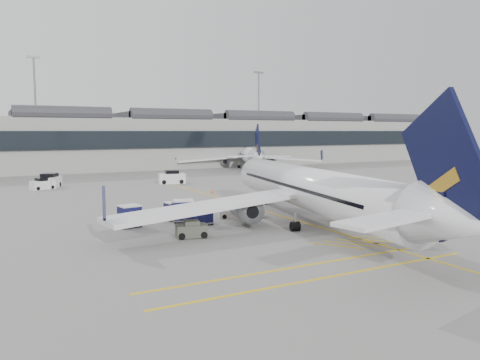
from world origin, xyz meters
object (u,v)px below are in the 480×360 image
ramp_agent_a (247,211)px  baggage_cart_a (174,210)px  belt_loader (236,212)px  airliner_main (314,190)px  ramp_agent_b (246,211)px  pushback_tug (191,230)px

ramp_agent_a → baggage_cart_a: bearing=99.3°
belt_loader → ramp_agent_a: belt_loader is taller
airliner_main → ramp_agent_b: airliner_main is taller
belt_loader → ramp_agent_b: bearing=-71.6°
belt_loader → ramp_agent_b: size_ratio=2.68×
ramp_agent_a → ramp_agent_b: 0.53m
baggage_cart_a → ramp_agent_a: 6.93m
ramp_agent_a → airliner_main: bearing=-106.5°
baggage_cart_a → ramp_agent_a: (6.18, -3.14, -0.12)m
baggage_cart_a → ramp_agent_b: bearing=-37.0°
airliner_main → belt_loader: bearing=134.2°
ramp_agent_a → ramp_agent_b: bearing=168.9°
belt_loader → pushback_tug: (-7.09, -5.93, 0.06)m
airliner_main → ramp_agent_b: (-4.23, 4.71, -2.26)m
belt_loader → ramp_agent_a: 1.58m
belt_loader → pushback_tug: bearing=-121.4°
ramp_agent_a → pushback_tug: (-7.47, -4.42, -0.19)m
ramp_agent_b → belt_loader: bearing=-88.6°
baggage_cart_a → pushback_tug: baggage_cart_a is taller
airliner_main → pushback_tug: 11.61m
baggage_cart_a → airliner_main: bearing=-45.2°
ramp_agent_a → pushback_tug: 8.68m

